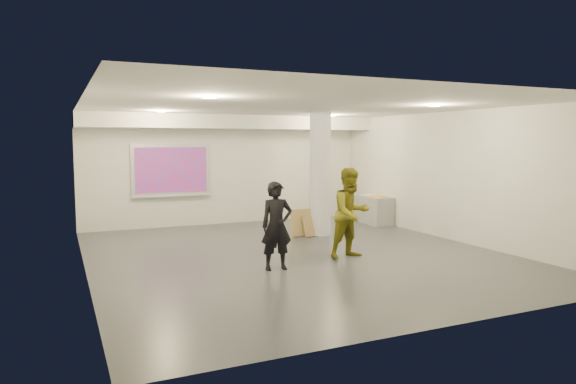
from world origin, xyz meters
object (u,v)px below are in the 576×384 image
projection_screen (171,171)px  man (351,213)px  credenza (373,210)px  woman (277,226)px  column (320,174)px

projection_screen → man: projection_screen is taller
projection_screen → man: size_ratio=1.18×
credenza → woman: size_ratio=0.83×
woman → man: 1.75m
man → credenza: bearing=42.7°
column → man: 2.64m
column → credenza: size_ratio=2.26×
column → man: column is taller
projection_screen → man: 5.74m
credenza → woman: woman is taller
credenza → woman: 5.92m
column → woman: size_ratio=1.89×
woman → man: size_ratio=0.89×
column → man: (-0.62, -2.49, -0.61)m
projection_screen → woman: (0.76, -5.42, -0.73)m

